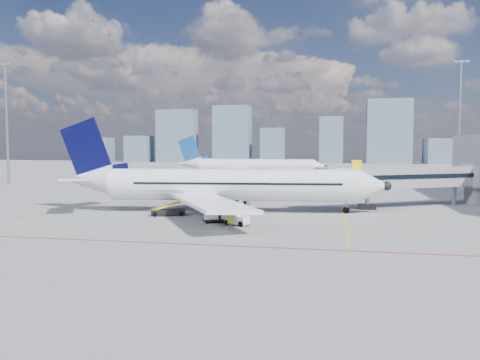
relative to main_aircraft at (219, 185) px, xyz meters
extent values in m
plane|color=gray|center=(0.85, -7.09, -3.22)|extent=(420.00, 420.00, 0.00)
cube|color=yellow|center=(0.85, 0.91, -3.22)|extent=(60.00, 0.18, 0.01)
cube|color=yellow|center=(0.85, -13.09, -3.22)|extent=(80.00, 0.15, 0.01)
cube|color=yellow|center=(14.85, -5.09, -3.22)|extent=(0.15, 28.00, 0.01)
cube|color=yellow|center=(-19.15, 0.91, -3.22)|extent=(0.15, 30.00, 0.01)
cube|color=maroon|center=(0.85, -19.09, -3.22)|extent=(90.00, 0.25, 0.01)
cube|color=#93969B|center=(23.10, 9.06, 0.68)|extent=(20.84, 13.93, 2.60)
cube|color=black|center=(23.10, 9.06, 0.88)|extent=(20.52, 13.82, 0.55)
cube|color=#93969B|center=(13.55, 3.41, 0.68)|extent=(4.49, 4.56, 3.00)
cube|color=black|center=(17.85, 5.71, -2.87)|extent=(2.20, 1.00, 0.70)
cylinder|color=gray|center=(17.85, 5.71, -1.52)|extent=(0.56, 0.56, 2.70)
cylinder|color=gray|center=(29.85, 12.91, -1.27)|extent=(0.60, 0.60, 3.90)
cylinder|color=#93969B|center=(32.85, 14.91, 0.68)|extent=(4.00, 4.00, 3.00)
cylinder|color=gray|center=(32.85, 14.91, -1.27)|extent=(2.40, 2.40, 3.90)
cube|color=yellow|center=(16.35, 3.21, 2.48)|extent=(1.26, 0.82, 1.20)
cylinder|color=gray|center=(-54.15, 32.91, 9.28)|extent=(0.56, 0.56, 25.00)
cube|color=gray|center=(-54.15, 32.91, 21.98)|extent=(3.20, 0.40, 0.50)
cube|color=#B6B9BD|center=(-54.15, 32.66, 21.98)|extent=(0.60, 0.15, 0.35)
cube|color=#B6B9BD|center=(-52.95, 32.66, 21.98)|extent=(0.60, 0.15, 0.35)
cylinder|color=gray|center=(38.85, 47.91, 9.28)|extent=(0.56, 0.56, 25.00)
cube|color=gray|center=(38.85, 47.91, 21.98)|extent=(3.20, 0.40, 0.50)
cube|color=#B6B9BD|center=(37.65, 47.66, 21.98)|extent=(0.60, 0.15, 0.35)
cube|color=#B6B9BD|center=(38.85, 47.66, 21.98)|extent=(0.60, 0.15, 0.35)
cube|color=#B6B9BD|center=(40.05, 47.66, 21.98)|extent=(0.60, 0.15, 0.35)
cube|color=slate|center=(-115.85, 182.91, 3.38)|extent=(20.01, 10.92, 13.20)
cube|color=slate|center=(-88.89, 182.91, 3.77)|extent=(12.74, 11.72, 13.99)
cube|color=slate|center=(-67.41, 182.91, 10.59)|extent=(20.78, 8.74, 27.62)
cube|color=slate|center=(-37.36, 182.91, 11.31)|extent=(18.16, 13.64, 29.06)
cube|color=slate|center=(-16.31, 182.91, 5.61)|extent=(11.60, 10.54, 17.67)
cube|color=slate|center=(12.97, 182.91, 8.29)|extent=(11.46, 9.70, 23.01)
cube|color=slate|center=(40.34, 182.91, 12.29)|extent=(20.99, 11.95, 31.03)
cube|color=slate|center=(66.79, 182.91, 2.79)|extent=(18.79, 15.58, 12.03)
cylinder|color=white|center=(1.73, 0.19, 0.08)|extent=(30.23, 7.08, 3.90)
cone|color=white|center=(18.43, 1.98, 0.08)|extent=(3.99, 4.26, 3.90)
sphere|color=black|center=(19.82, 2.13, 0.08)|extent=(1.21, 1.21, 1.10)
cone|color=white|center=(-16.35, -1.76, 0.63)|extent=(6.78, 4.56, 3.90)
cube|color=black|center=(17.13, 1.84, 0.63)|extent=(1.65, 1.65, 0.45)
cube|color=white|center=(-0.72, 8.97, -0.99)|extent=(10.01, 17.29, 0.58)
cube|color=white|center=(1.20, -8.92, -0.99)|extent=(12.78, 16.87, 0.58)
cylinder|color=#070836|center=(0.62, 5.90, -2.24)|extent=(3.82, 2.67, 2.30)
cylinder|color=#070836|center=(1.86, -5.63, -2.24)|extent=(3.82, 2.67, 2.30)
cylinder|color=#B6B9BD|center=(2.50, 6.10, -2.24)|extent=(0.60, 2.38, 2.36)
cylinder|color=#B6B9BD|center=(3.74, -5.43, -2.24)|extent=(0.60, 2.38, 2.36)
cube|color=#070836|center=(-16.35, -1.76, 4.08)|extent=(6.84, 1.05, 8.52)
cube|color=#070836|center=(-13.97, -1.50, 1.68)|extent=(5.64, 0.90, 2.15)
cube|color=white|center=(-17.09, 1.38, 0.98)|extent=(4.41, 6.20, 0.22)
cube|color=white|center=(-16.41, -4.98, 0.98)|extent=(5.28, 6.35, 0.22)
cylinder|color=gray|center=(15.15, 1.63, -2.32)|extent=(0.31, 0.31, 1.80)
cylinder|color=black|center=(15.15, 1.63, -2.84)|extent=(0.79, 0.36, 0.76)
cylinder|color=gray|center=(0.46, 2.66, -2.42)|extent=(0.35, 0.35, 1.60)
cylinder|color=black|center=(0.46, 2.66, -2.72)|extent=(1.06, 0.75, 1.00)
cylinder|color=gray|center=(1.02, -2.50, -2.42)|extent=(0.35, 0.35, 1.60)
cylinder|color=black|center=(1.02, -2.50, -2.72)|extent=(1.06, 0.75, 1.00)
cube|color=black|center=(2.02, 2.16, 0.38)|extent=(24.45, 2.73, 0.26)
cube|color=black|center=(2.44, -1.68, 0.38)|extent=(24.45, 2.73, 0.26)
cylinder|color=white|center=(-4.49, 55.15, 0.08)|extent=(27.55, 5.24, 3.56)
cone|color=white|center=(10.81, 54.21, 0.08)|extent=(3.50, 3.76, 3.56)
sphere|color=black|center=(12.09, 54.13, 0.08)|extent=(1.06, 1.06, 1.00)
cone|color=white|center=(-21.07, 56.17, 0.58)|extent=(6.05, 3.91, 3.56)
cube|color=black|center=(9.63, 54.28, 0.58)|extent=(1.45, 1.45, 0.41)
cube|color=white|center=(-5.35, 63.43, -0.90)|extent=(11.18, 15.55, 0.53)
cube|color=white|center=(-6.36, 47.03, -0.90)|extent=(9.72, 15.77, 0.53)
cylinder|color=#070836|center=(-4.62, 60.46, -2.04)|extent=(3.41, 2.30, 2.10)
cylinder|color=#070836|center=(-5.27, 49.89, -2.04)|extent=(3.41, 2.30, 2.10)
cylinder|color=#B6B9BD|center=(-2.89, 60.35, -2.04)|extent=(0.45, 2.17, 2.15)
cylinder|color=#B6B9BD|center=(-3.54, 49.79, -2.04)|extent=(0.45, 2.17, 2.15)
cube|color=navy|center=(-21.07, 56.17, 3.73)|extent=(6.26, 0.68, 7.78)
cube|color=navy|center=(-18.89, 56.04, 1.54)|extent=(5.16, 0.59, 1.96)
cube|color=white|center=(-21.26, 59.11, 0.90)|extent=(4.67, 5.79, 0.20)
cube|color=white|center=(-21.62, 53.28, 0.90)|extent=(4.22, 5.72, 0.20)
cylinder|color=black|center=(-5.26, 57.57, -2.72)|extent=(1.04, 0.71, 1.00)
cylinder|color=black|center=(-5.55, 52.84, -2.72)|extent=(1.04, 0.71, 1.00)
cylinder|color=black|center=(7.81, 54.39, -2.84)|extent=(0.78, 0.33, 0.76)
cube|color=white|center=(4.15, -9.33, -2.66)|extent=(2.55, 2.04, 0.82)
cube|color=white|center=(3.78, -9.17, -2.04)|extent=(1.42, 1.49, 0.61)
cube|color=black|center=(3.78, -9.17, -1.84)|extent=(1.30, 1.40, 0.36)
cylinder|color=black|center=(3.17, -9.51, -2.93)|extent=(0.61, 0.44, 0.57)
cylinder|color=black|center=(3.63, -8.49, -2.93)|extent=(0.61, 0.44, 0.57)
cylinder|color=black|center=(4.66, -10.18, -2.93)|extent=(0.61, 0.44, 0.57)
cylinder|color=black|center=(5.13, -9.16, -2.93)|extent=(0.61, 0.44, 0.57)
cube|color=black|center=(1.89, -7.79, -2.91)|extent=(3.79, 2.57, 0.17)
cube|color=white|center=(1.07, -8.07, -2.06)|extent=(1.88, 1.85, 1.50)
cube|color=white|center=(2.72, -7.52, -2.06)|extent=(1.88, 1.85, 1.50)
cylinder|color=black|center=(0.82, -8.86, -3.07)|extent=(0.34, 0.23, 0.31)
cylinder|color=black|center=(0.39, -7.58, -3.07)|extent=(0.34, 0.23, 0.31)
cylinder|color=black|center=(3.39, -8.01, -3.07)|extent=(0.34, 0.23, 0.31)
cylinder|color=black|center=(2.96, -6.72, -3.07)|extent=(0.34, 0.23, 0.31)
cube|color=black|center=(-5.04, -4.23, -2.80)|extent=(4.12, 2.64, 0.65)
cube|color=black|center=(-4.35, -3.98, -1.83)|extent=(5.53, 2.77, 1.70)
cube|color=yellow|center=(-4.52, -3.50, -1.83)|extent=(5.26, 1.98, 1.78)
cube|color=yellow|center=(-4.17, -4.45, -1.83)|extent=(5.26, 1.98, 1.78)
cylinder|color=black|center=(-6.21, -5.35, -2.94)|extent=(0.60, 0.40, 0.55)
cylinder|color=black|center=(-6.66, -4.13, -2.94)|extent=(0.60, 0.40, 0.55)
cylinder|color=black|center=(-3.43, -4.33, -2.94)|extent=(0.60, 0.40, 0.55)
cylinder|color=black|center=(-3.88, -3.11, -2.94)|extent=(0.60, 0.40, 0.55)
imported|color=#FEFF1A|center=(3.52, -10.13, -2.29)|extent=(0.72, 0.81, 1.87)
camera|label=1|loc=(13.38, -55.01, 4.62)|focal=35.00mm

